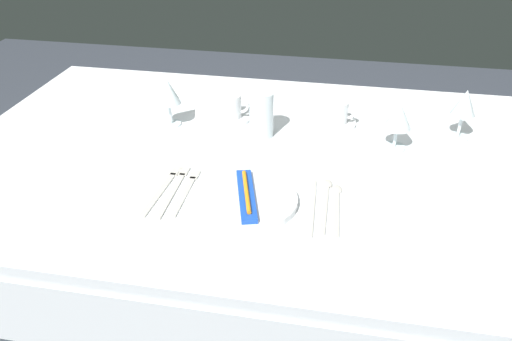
{
  "coord_description": "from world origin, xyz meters",
  "views": [
    {
      "loc": [
        0.17,
        -1.22,
        1.44
      ],
      "look_at": [
        -0.04,
        -0.12,
        0.76
      ],
      "focal_mm": 36.31,
      "sensor_mm": 36.0,
      "label": 1
    }
  ],
  "objects_px": {
    "wine_glass_centre": "(398,117)",
    "fork_outer": "(186,190)",
    "coffee_cup_left": "(335,112)",
    "spoon_dessert": "(336,203)",
    "drink_tumbler": "(261,117)",
    "dinner_plate": "(246,200)",
    "coffee_cup_right": "(230,106)",
    "wine_glass_right": "(168,93)",
    "dinner_knife": "(311,208)",
    "spoon_soup": "(325,198)",
    "fork_salad": "(163,188)",
    "wine_glass_left": "(465,105)",
    "fork_inner": "(174,189)",
    "toothbrush_package": "(246,195)"
  },
  "relations": [
    {
      "from": "dinner_plate",
      "to": "fork_outer",
      "type": "xyz_separation_m",
      "value": [
        -0.15,
        0.02,
        -0.01
      ]
    },
    {
      "from": "spoon_dessert",
      "to": "drink_tumbler",
      "type": "height_order",
      "value": "drink_tumbler"
    },
    {
      "from": "toothbrush_package",
      "to": "fork_inner",
      "type": "distance_m",
      "value": 0.19
    },
    {
      "from": "fork_inner",
      "to": "coffee_cup_right",
      "type": "distance_m",
      "value": 0.42
    },
    {
      "from": "coffee_cup_left",
      "to": "wine_glass_right",
      "type": "distance_m",
      "value": 0.5
    },
    {
      "from": "wine_glass_right",
      "to": "drink_tumbler",
      "type": "height_order",
      "value": "wine_glass_right"
    },
    {
      "from": "toothbrush_package",
      "to": "dinner_knife",
      "type": "xyz_separation_m",
      "value": [
        0.15,
        0.01,
        -0.02
      ]
    },
    {
      "from": "fork_salad",
      "to": "spoon_dessert",
      "type": "height_order",
      "value": "spoon_dessert"
    },
    {
      "from": "coffee_cup_left",
      "to": "drink_tumbler",
      "type": "bearing_deg",
      "value": -152.06
    },
    {
      "from": "fork_outer",
      "to": "dinner_knife",
      "type": "xyz_separation_m",
      "value": [
        0.31,
        -0.02,
        0.0
      ]
    },
    {
      "from": "fork_outer",
      "to": "spoon_dessert",
      "type": "relative_size",
      "value": 0.97
    },
    {
      "from": "dinner_knife",
      "to": "coffee_cup_left",
      "type": "relative_size",
      "value": 2.22
    },
    {
      "from": "spoon_soup",
      "to": "fork_salad",
      "type": "bearing_deg",
      "value": -175.72
    },
    {
      "from": "toothbrush_package",
      "to": "coffee_cup_left",
      "type": "bearing_deg",
      "value": 68.95
    },
    {
      "from": "wine_glass_right",
      "to": "wine_glass_centre",
      "type": "bearing_deg",
      "value": -2.13
    },
    {
      "from": "spoon_soup",
      "to": "fork_outer",
      "type": "bearing_deg",
      "value": -175.22
    },
    {
      "from": "dinner_knife",
      "to": "coffee_cup_left",
      "type": "distance_m",
      "value": 0.46
    },
    {
      "from": "toothbrush_package",
      "to": "wine_glass_left",
      "type": "height_order",
      "value": "wine_glass_left"
    },
    {
      "from": "dinner_knife",
      "to": "wine_glass_centre",
      "type": "height_order",
      "value": "wine_glass_centre"
    },
    {
      "from": "spoon_dessert",
      "to": "drink_tumbler",
      "type": "xyz_separation_m",
      "value": [
        -0.24,
        0.31,
        0.06
      ]
    },
    {
      "from": "toothbrush_package",
      "to": "wine_glass_right",
      "type": "distance_m",
      "value": 0.49
    },
    {
      "from": "toothbrush_package",
      "to": "spoon_soup",
      "type": "height_order",
      "value": "toothbrush_package"
    },
    {
      "from": "fork_inner",
      "to": "spoon_dessert",
      "type": "height_order",
      "value": "spoon_dessert"
    },
    {
      "from": "fork_inner",
      "to": "fork_salad",
      "type": "relative_size",
      "value": 1.02
    },
    {
      "from": "coffee_cup_right",
      "to": "wine_glass_right",
      "type": "distance_m",
      "value": 0.19
    },
    {
      "from": "coffee_cup_left",
      "to": "fork_outer",
      "type": "bearing_deg",
      "value": -127.29
    },
    {
      "from": "toothbrush_package",
      "to": "fork_salad",
      "type": "relative_size",
      "value": 0.94
    },
    {
      "from": "toothbrush_package",
      "to": "coffee_cup_right",
      "type": "height_order",
      "value": "coffee_cup_right"
    },
    {
      "from": "dinner_plate",
      "to": "coffee_cup_right",
      "type": "distance_m",
      "value": 0.46
    },
    {
      "from": "coffee_cup_left",
      "to": "wine_glass_centre",
      "type": "relative_size",
      "value": 0.75
    },
    {
      "from": "wine_glass_centre",
      "to": "fork_outer",
      "type": "bearing_deg",
      "value": -147.72
    },
    {
      "from": "fork_outer",
      "to": "coffee_cup_left",
      "type": "relative_size",
      "value": 1.98
    },
    {
      "from": "wine_glass_left",
      "to": "drink_tumbler",
      "type": "distance_m",
      "value": 0.57
    },
    {
      "from": "fork_outer",
      "to": "fork_salad",
      "type": "height_order",
      "value": "same"
    },
    {
      "from": "fork_outer",
      "to": "coffee_cup_left",
      "type": "height_order",
      "value": "coffee_cup_left"
    },
    {
      "from": "fork_salad",
      "to": "spoon_soup",
      "type": "xyz_separation_m",
      "value": [
        0.4,
        0.03,
        0.0
      ]
    },
    {
      "from": "coffee_cup_right",
      "to": "wine_glass_right",
      "type": "relative_size",
      "value": 0.67
    },
    {
      "from": "coffee_cup_left",
      "to": "spoon_soup",
      "type": "bearing_deg",
      "value": -89.54
    },
    {
      "from": "dinner_plate",
      "to": "wine_glass_left",
      "type": "distance_m",
      "value": 0.7
    },
    {
      "from": "dinner_knife",
      "to": "drink_tumbler",
      "type": "distance_m",
      "value": 0.39
    },
    {
      "from": "toothbrush_package",
      "to": "wine_glass_left",
      "type": "relative_size",
      "value": 1.42
    },
    {
      "from": "toothbrush_package",
      "to": "fork_salad",
      "type": "bearing_deg",
      "value": 173.85
    },
    {
      "from": "dinner_plate",
      "to": "spoon_dessert",
      "type": "relative_size",
      "value": 1.14
    },
    {
      "from": "fork_inner",
      "to": "fork_salad",
      "type": "distance_m",
      "value": 0.03
    },
    {
      "from": "dinner_knife",
      "to": "spoon_soup",
      "type": "height_order",
      "value": "spoon_soup"
    },
    {
      "from": "wine_glass_centre",
      "to": "drink_tumbler",
      "type": "bearing_deg",
      "value": 178.78
    },
    {
      "from": "fork_salad",
      "to": "wine_glass_left",
      "type": "relative_size",
      "value": 1.51
    },
    {
      "from": "fork_salad",
      "to": "coffee_cup_left",
      "type": "relative_size",
      "value": 2.18
    },
    {
      "from": "fork_inner",
      "to": "coffee_cup_right",
      "type": "height_order",
      "value": "coffee_cup_right"
    },
    {
      "from": "dinner_knife",
      "to": "spoon_dessert",
      "type": "distance_m",
      "value": 0.06
    }
  ]
}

